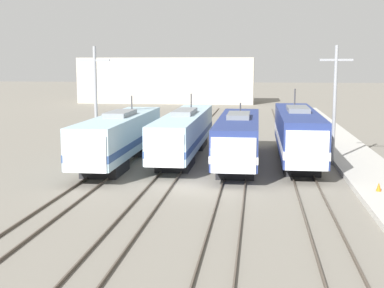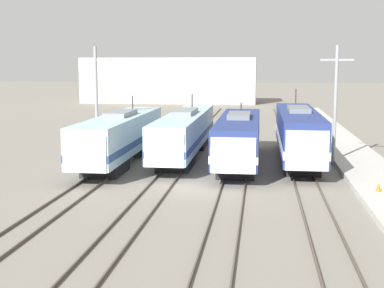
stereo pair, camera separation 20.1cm
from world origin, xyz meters
TOP-DOWN VIEW (x-y plane):
  - ground_plane at (0.00, 0.00)m, footprint 400.00×400.00m
  - rail_pair_far_left at (-6.82, 0.00)m, footprint 1.51×120.00m
  - rail_pair_center_left at (-2.27, 0.00)m, footprint 1.51×120.00m
  - rail_pair_center_right at (2.27, 0.00)m, footprint 1.51×120.00m
  - rail_pair_far_right at (6.82, 0.00)m, footprint 1.51×120.00m
  - locomotive_far_left at (-6.82, 7.19)m, footprint 3.03×17.56m
  - locomotive_center_left at (-2.27, 10.61)m, footprint 2.87×19.77m
  - locomotive_center_right at (2.27, 7.76)m, footprint 3.04×16.72m
  - locomotive_far_right at (6.82, 9.61)m, footprint 2.97×17.68m
  - catenary_tower_left at (-9.10, 8.88)m, footprint 2.44×0.26m
  - catenary_tower_right at (9.44, 8.88)m, footprint 2.44×0.26m
  - traffic_cone at (10.70, -1.19)m, footprint 0.31×0.31m
  - depot_building at (-14.41, 74.47)m, footprint 34.45×10.31m

SIDE VIEW (x-z plane):
  - ground_plane at x=0.00m, z-range 0.00..0.00m
  - rail_pair_far_left at x=-6.82m, z-range 0.00..0.15m
  - rail_pair_center_left at x=-2.27m, z-range 0.00..0.15m
  - rail_pair_center_right at x=2.27m, z-range 0.00..0.15m
  - rail_pair_far_right at x=6.82m, z-range 0.00..0.15m
  - traffic_cone at x=10.70m, z-range 0.35..0.87m
  - locomotive_center_left at x=-2.27m, z-range -0.47..4.52m
  - locomotive_center_right at x=2.27m, z-range -0.20..4.27m
  - locomotive_far_left at x=-6.82m, z-range -0.42..4.58m
  - locomotive_far_right at x=6.82m, z-range -0.56..4.98m
  - depot_building at x=-14.41m, z-range 0.00..8.92m
  - catenary_tower_left at x=-9.10m, z-range 0.32..9.32m
  - catenary_tower_right at x=9.44m, z-range 0.32..9.32m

